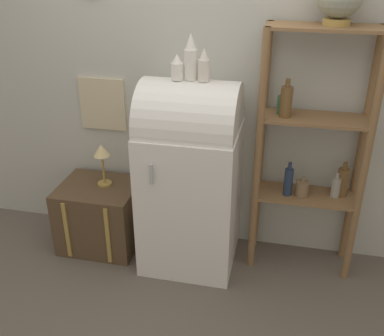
{
  "coord_description": "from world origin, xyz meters",
  "views": [
    {
      "loc": [
        0.62,
        -2.51,
        2.17
      ],
      "look_at": [
        0.01,
        0.24,
        0.77
      ],
      "focal_mm": 42.0,
      "sensor_mm": 36.0,
      "label": 1
    }
  ],
  "objects_px": {
    "suitcase_trunk": "(101,215)",
    "vase_left": "(177,68)",
    "vase_right": "(204,66)",
    "desk_lamp": "(102,155)",
    "refrigerator": "(191,173)",
    "vase_center": "(191,58)"
  },
  "relations": [
    {
      "from": "vase_right",
      "to": "vase_left",
      "type": "bearing_deg",
      "value": -177.64
    },
    {
      "from": "vase_left",
      "to": "desk_lamp",
      "type": "bearing_deg",
      "value": 173.1
    },
    {
      "from": "vase_right",
      "to": "vase_center",
      "type": "bearing_deg",
      "value": 168.59
    },
    {
      "from": "refrigerator",
      "to": "vase_right",
      "type": "xyz_separation_m",
      "value": [
        0.09,
        -0.0,
        0.77
      ]
    },
    {
      "from": "refrigerator",
      "to": "suitcase_trunk",
      "type": "height_order",
      "value": "refrigerator"
    },
    {
      "from": "vase_center",
      "to": "vase_right",
      "type": "relative_size",
      "value": 1.41
    },
    {
      "from": "vase_center",
      "to": "vase_left",
      "type": "bearing_deg",
      "value": -163.86
    },
    {
      "from": "vase_left",
      "to": "desk_lamp",
      "type": "height_order",
      "value": "vase_left"
    },
    {
      "from": "vase_center",
      "to": "desk_lamp",
      "type": "xyz_separation_m",
      "value": [
        -0.69,
        0.05,
        -0.76
      ]
    },
    {
      "from": "desk_lamp",
      "to": "vase_right",
      "type": "bearing_deg",
      "value": -4.87
    },
    {
      "from": "vase_left",
      "to": "vase_center",
      "type": "distance_m",
      "value": 0.11
    },
    {
      "from": "vase_left",
      "to": "vase_center",
      "type": "relative_size",
      "value": 0.56
    },
    {
      "from": "refrigerator",
      "to": "vase_right",
      "type": "height_order",
      "value": "vase_right"
    },
    {
      "from": "refrigerator",
      "to": "desk_lamp",
      "type": "bearing_deg",
      "value": 174.88
    },
    {
      "from": "suitcase_trunk",
      "to": "vase_left",
      "type": "distance_m",
      "value": 1.38
    },
    {
      "from": "vase_right",
      "to": "desk_lamp",
      "type": "height_order",
      "value": "vase_right"
    },
    {
      "from": "suitcase_trunk",
      "to": "vase_left",
      "type": "xyz_separation_m",
      "value": [
        0.65,
        -0.03,
        1.21
      ]
    },
    {
      "from": "vase_left",
      "to": "vase_right",
      "type": "xyz_separation_m",
      "value": [
        0.17,
        0.01,
        0.02
      ]
    },
    {
      "from": "refrigerator",
      "to": "vase_center",
      "type": "xyz_separation_m",
      "value": [
        0.0,
        0.01,
        0.81
      ]
    },
    {
      "from": "refrigerator",
      "to": "desk_lamp",
      "type": "distance_m",
      "value": 0.69
    },
    {
      "from": "refrigerator",
      "to": "vase_right",
      "type": "relative_size",
      "value": 6.7
    },
    {
      "from": "vase_right",
      "to": "desk_lamp",
      "type": "xyz_separation_m",
      "value": [
        -0.78,
        0.07,
        -0.72
      ]
    }
  ]
}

